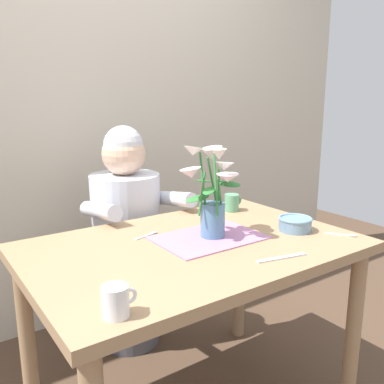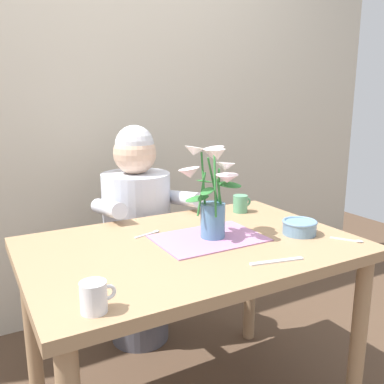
{
  "view_description": "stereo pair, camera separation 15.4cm",
  "coord_description": "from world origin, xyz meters",
  "px_view_note": "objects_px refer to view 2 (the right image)",
  "views": [
    {
      "loc": [
        -0.84,
        -1.18,
        1.27
      ],
      "look_at": [
        0.03,
        0.05,
        0.92
      ],
      "focal_mm": 38.79,
      "sensor_mm": 36.0,
      "label": 1
    },
    {
      "loc": [
        -0.71,
        -1.27,
        1.27
      ],
      "look_at": [
        0.03,
        0.05,
        0.92
      ],
      "focal_mm": 38.79,
      "sensor_mm": 36.0,
      "label": 2
    }
  ],
  "objects_px": {
    "dinner_knife": "(277,261)",
    "coffee_cup": "(241,204)",
    "ceramic_bowl": "(299,227)",
    "seated_person": "(138,239)",
    "flower_vase": "(212,191)",
    "ceramic_mug": "(94,297)"
  },
  "relations": [
    {
      "from": "seated_person",
      "to": "flower_vase",
      "type": "bearing_deg",
      "value": -82.19
    },
    {
      "from": "ceramic_bowl",
      "to": "flower_vase",
      "type": "bearing_deg",
      "value": 158.13
    },
    {
      "from": "seated_person",
      "to": "ceramic_bowl",
      "type": "distance_m",
      "value": 0.86
    },
    {
      "from": "flower_vase",
      "to": "dinner_knife",
      "type": "xyz_separation_m",
      "value": [
        0.06,
        -0.31,
        -0.18
      ]
    },
    {
      "from": "flower_vase",
      "to": "ceramic_bowl",
      "type": "xyz_separation_m",
      "value": [
        0.33,
        -0.13,
        -0.15
      ]
    },
    {
      "from": "ceramic_mug",
      "to": "dinner_knife",
      "type": "bearing_deg",
      "value": 2.42
    },
    {
      "from": "flower_vase",
      "to": "coffee_cup",
      "type": "xyz_separation_m",
      "value": [
        0.31,
        0.24,
        -0.14
      ]
    },
    {
      "from": "ceramic_bowl",
      "to": "ceramic_mug",
      "type": "xyz_separation_m",
      "value": [
        -0.88,
        -0.2,
        0.01
      ]
    },
    {
      "from": "seated_person",
      "to": "ceramic_mug",
      "type": "xyz_separation_m",
      "value": [
        -0.48,
        -0.94,
        0.22
      ]
    },
    {
      "from": "seated_person",
      "to": "dinner_knife",
      "type": "distance_m",
      "value": 0.94
    },
    {
      "from": "seated_person",
      "to": "coffee_cup",
      "type": "distance_m",
      "value": 0.56
    },
    {
      "from": "ceramic_bowl",
      "to": "dinner_knife",
      "type": "distance_m",
      "value": 0.32
    },
    {
      "from": "coffee_cup",
      "to": "seated_person",
      "type": "bearing_deg",
      "value": 136.27
    },
    {
      "from": "flower_vase",
      "to": "ceramic_mug",
      "type": "height_order",
      "value": "flower_vase"
    },
    {
      "from": "ceramic_bowl",
      "to": "coffee_cup",
      "type": "relative_size",
      "value": 1.46
    },
    {
      "from": "coffee_cup",
      "to": "ceramic_mug",
      "type": "height_order",
      "value": "same"
    },
    {
      "from": "dinner_knife",
      "to": "coffee_cup",
      "type": "relative_size",
      "value": 2.04
    },
    {
      "from": "dinner_knife",
      "to": "coffee_cup",
      "type": "height_order",
      "value": "coffee_cup"
    },
    {
      "from": "dinner_knife",
      "to": "coffee_cup",
      "type": "xyz_separation_m",
      "value": [
        0.25,
        0.55,
        0.04
      ]
    },
    {
      "from": "flower_vase",
      "to": "ceramic_bowl",
      "type": "distance_m",
      "value": 0.38
    },
    {
      "from": "seated_person",
      "to": "ceramic_mug",
      "type": "bearing_deg",
      "value": -115.76
    },
    {
      "from": "ceramic_bowl",
      "to": "dinner_knife",
      "type": "bearing_deg",
      "value": -146.26
    }
  ]
}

